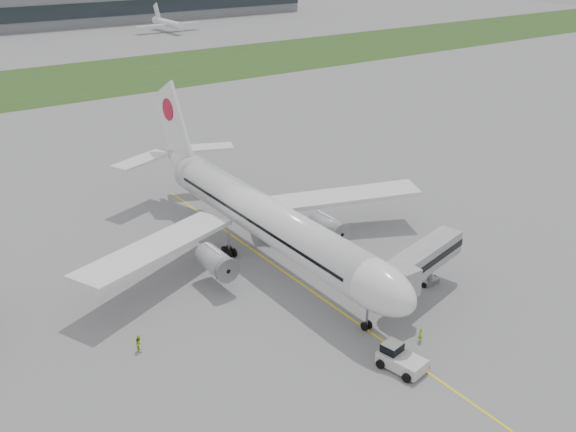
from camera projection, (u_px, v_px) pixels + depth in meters
ground at (282, 271)px, 76.10m from camera, size 600.00×600.00×0.00m
apron_markings at (307, 288)px, 72.35m from camera, size 70.00×70.00×0.04m
grass_strip at (20, 87)px, 165.92m from camera, size 600.00×50.00×0.02m
airliner at (259, 213)px, 77.44m from camera, size 48.13×53.95×17.88m
pushback_tug at (399, 358)px, 58.86m from camera, size 3.59×4.69×2.20m
jet_bridge at (421, 261)px, 68.75m from camera, size 12.84×6.56×6.06m
safety_cone_left at (385, 346)px, 61.79m from camera, size 0.43×0.43×0.59m
safety_cone_right at (429, 366)px, 58.99m from camera, size 0.36×0.36×0.50m
ground_crew_near at (420, 335)px, 62.65m from camera, size 0.60×0.43×1.54m
ground_crew_far at (139, 343)px, 61.25m from camera, size 0.89×1.00×1.69m
distant_aircraft_right at (168, 32)px, 256.74m from camera, size 26.49×23.37×10.12m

